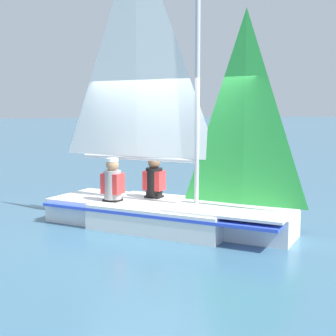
{
  "coord_description": "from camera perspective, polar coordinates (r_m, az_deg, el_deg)",
  "views": [
    {
      "loc": [
        -3.77,
        -6.85,
        1.97
      ],
      "look_at": [
        0.0,
        0.0,
        1.02
      ],
      "focal_mm": 50.0,
      "sensor_mm": 36.0,
      "label": 1
    }
  ],
  "objects": [
    {
      "name": "sailor_helm",
      "position": [
        8.44,
        -1.7,
        -2.26
      ],
      "size": [
        0.42,
        0.43,
        1.16
      ],
      "rotation": [
        0.0,
        0.0,
        5.31
      ],
      "color": "black",
      "rests_on": "ground_plane"
    },
    {
      "name": "sailboat_main",
      "position": [
        7.94,
        -0.25,
        -2.23
      ],
      "size": [
        3.61,
        4.31,
        5.11
      ],
      "rotation": [
        0.0,
        0.0,
        5.31
      ],
      "color": "white",
      "rests_on": "ground_plane"
    },
    {
      "name": "ground_plane",
      "position": [
        8.07,
        0.0,
        -7.19
      ],
      "size": [
        260.0,
        260.0,
        0.0
      ],
      "primitive_type": "plane",
      "color": "#38607A"
    },
    {
      "name": "sailor_crew",
      "position": [
        8.16,
        -6.76,
        -2.54
      ],
      "size": [
        0.42,
        0.43,
        1.16
      ],
      "rotation": [
        0.0,
        0.0,
        5.31
      ],
      "color": "black",
      "rests_on": "ground_plane"
    }
  ]
}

